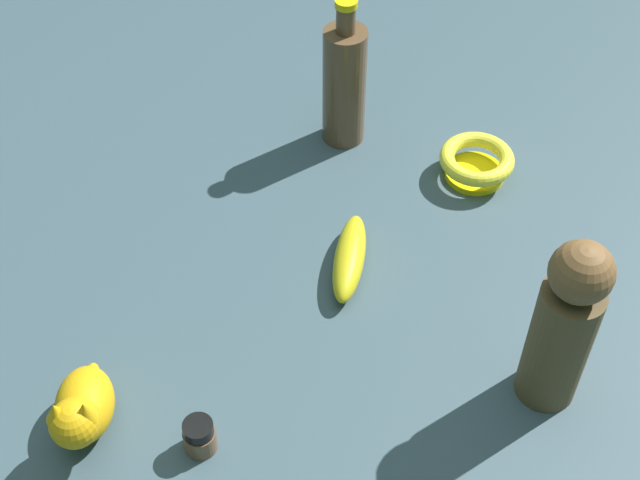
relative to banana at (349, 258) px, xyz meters
The scene contains 7 objects.
ground 0.04m from the banana, 81.52° to the right, with size 2.00×2.00×0.00m, color #384C56.
banana is the anchor object (origin of this frame).
cat_figurine 0.39m from the banana, 56.93° to the right, with size 0.14×0.07×0.10m.
bowl 0.26m from the banana, 127.84° to the left, with size 0.11×0.11×0.04m.
person_figure_adult 0.31m from the banana, 44.45° to the left, with size 0.10×0.10×0.25m.
bottle_tall 0.28m from the banana, behind, with size 0.06×0.06×0.24m.
nail_polish_jar 0.32m from the banana, 38.73° to the right, with size 0.04×0.04×0.05m.
Camera 1 is at (0.77, -0.08, 0.91)m, focal length 50.55 mm.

